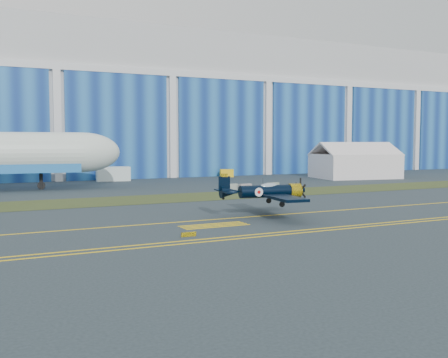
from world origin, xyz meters
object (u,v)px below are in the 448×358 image
tent (355,160)px  shipping_container (113,174)px  tug (227,173)px  warbird (266,191)px

tent → shipping_container: bearing=173.5°
tent → tug: 25.62m
shipping_container → tug: (23.52, 0.67, -0.52)m
warbird → tent: bearing=49.4°
warbird → tent: tent is taller
warbird → tug: bearing=75.2°
tent → tug: bearing=156.8°
shipping_container → tug: shipping_container is taller
warbird → tent: 57.45m
shipping_container → warbird: bearing=-82.5°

